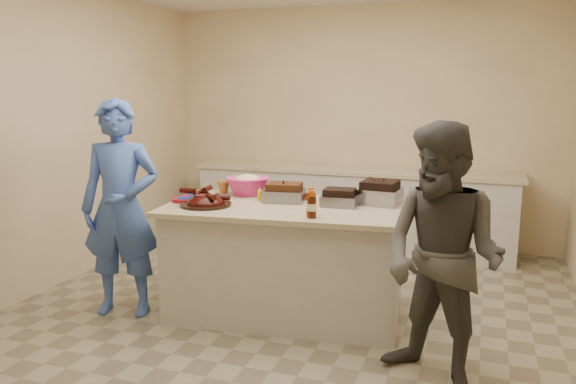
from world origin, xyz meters
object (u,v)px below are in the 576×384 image
(roasting_pan, at_px, (380,203))
(coleslaw_bowl, at_px, (248,195))
(mustard_bottle, at_px, (260,201))
(guest_gray, at_px, (436,383))
(bbq_bottle_a, at_px, (311,215))
(rib_platter, at_px, (206,206))
(island, at_px, (286,313))
(plastic_cup, at_px, (224,193))
(bbq_bottle_b, at_px, (312,218))
(guest_blue, at_px, (126,311))

(roasting_pan, relative_size, coleslaw_bowl, 0.85)
(mustard_bottle, distance_m, guest_gray, 1.93)
(bbq_bottle_a, bearing_deg, rib_platter, 178.40)
(island, distance_m, mustard_bottle, 0.93)
(island, bearing_deg, bbq_bottle_a, -45.58)
(plastic_cup, bearing_deg, roasting_pan, 0.34)
(island, xyz_separation_m, rib_platter, (-0.59, -0.20, 0.88))
(roasting_pan, relative_size, guest_gray, 0.20)
(island, relative_size, roasting_pan, 5.98)
(coleslaw_bowl, height_order, bbq_bottle_a, coleslaw_bowl)
(coleslaw_bowl, distance_m, mustard_bottle, 0.28)
(coleslaw_bowl, xyz_separation_m, bbq_bottle_a, (0.73, -0.55, 0.00))
(bbq_bottle_b, height_order, guest_gray, bbq_bottle_b)
(bbq_bottle_a, xyz_separation_m, plastic_cup, (-0.96, 0.55, 0.00))
(coleslaw_bowl, bearing_deg, roasting_pan, 0.51)
(rib_platter, distance_m, guest_blue, 1.11)
(bbq_bottle_a, bearing_deg, island, 140.21)
(island, bearing_deg, bbq_bottle_b, -51.97)
(rib_platter, distance_m, coleslaw_bowl, 0.54)
(roasting_pan, distance_m, coleslaw_bowl, 1.13)
(island, xyz_separation_m, coleslaw_bowl, (-0.46, 0.32, 0.88))
(rib_platter, bearing_deg, roasting_pan, 23.07)
(island, relative_size, guest_blue, 1.09)
(island, relative_size, mustard_bottle, 17.16)
(plastic_cup, distance_m, guest_blue, 1.26)
(rib_platter, height_order, mustard_bottle, rib_platter)
(roasting_pan, distance_m, guest_gray, 1.48)
(mustard_bottle, relative_size, plastic_cup, 0.98)
(roasting_pan, height_order, guest_blue, roasting_pan)
(plastic_cup, bearing_deg, bbq_bottle_a, -29.74)
(bbq_bottle_b, relative_size, guest_gray, 0.12)
(guest_blue, bearing_deg, plastic_cup, 37.72)
(rib_platter, relative_size, guest_blue, 0.23)
(bbq_bottle_b, bearing_deg, rib_platter, 172.54)
(bbq_bottle_a, bearing_deg, guest_gray, -26.91)
(plastic_cup, bearing_deg, mustard_bottle, -25.80)
(rib_platter, height_order, bbq_bottle_a, bbq_bottle_a)
(coleslaw_bowl, relative_size, guest_gray, 0.23)
(bbq_bottle_a, xyz_separation_m, guest_blue, (-1.51, -0.17, -0.88))
(roasting_pan, distance_m, bbq_bottle_a, 0.69)
(island, height_order, bbq_bottle_a, bbq_bottle_a)
(rib_platter, distance_m, roasting_pan, 1.37)
(coleslaw_bowl, distance_m, plastic_cup, 0.23)
(rib_platter, bearing_deg, coleslaw_bowl, 76.45)
(guest_gray, bearing_deg, guest_blue, -159.56)
(roasting_pan, bearing_deg, plastic_cup, -174.98)
(bbq_bottle_a, distance_m, bbq_bottle_b, 0.10)
(bbq_bottle_b, height_order, guest_blue, bbq_bottle_b)
(bbq_bottle_b, bearing_deg, guest_blue, -177.26)
(roasting_pan, bearing_deg, bbq_bottle_b, -114.30)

